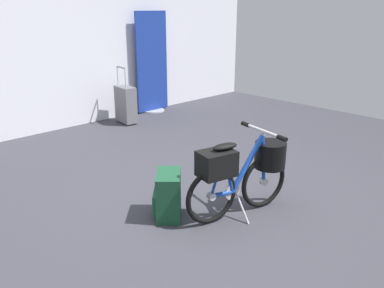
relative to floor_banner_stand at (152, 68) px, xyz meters
The scene contains 6 objects.
ground_plane 3.67m from the floor_banner_stand, 122.12° to the right, with size 8.21×8.21×0.00m, color #38383F.
back_wall 2.07m from the floor_banner_stand, behind, with size 8.21×0.10×2.95m, color silver.
floor_banner_stand is the anchor object (origin of this frame).
folding_bike_foreground 3.61m from the floor_banner_stand, 117.06° to the right, with size 0.98×0.52×0.71m.
rolling_suitcase 0.89m from the floor_banner_stand, 159.23° to the right, with size 0.22×0.38×0.83m.
backpack_on_floor 3.56m from the floor_banner_stand, 126.88° to the right, with size 0.36×0.36×0.38m.
Camera 1 is at (-2.09, -1.99, 1.63)m, focal length 37.32 mm.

